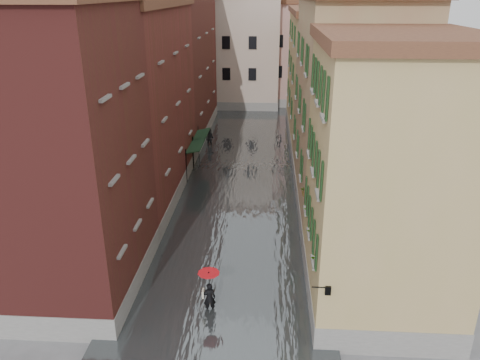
% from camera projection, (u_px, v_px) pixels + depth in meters
% --- Properties ---
extents(ground, '(120.00, 120.00, 0.00)m').
position_uv_depth(ground, '(227.00, 267.00, 24.42)').
color(ground, '#59595C').
rests_on(ground, ground).
extents(floodwater, '(10.00, 60.00, 0.20)m').
position_uv_depth(floodwater, '(242.00, 175.00, 36.41)').
color(floodwater, '#484E50').
rests_on(floodwater, ground).
extents(building_left_near, '(6.00, 8.00, 13.00)m').
position_uv_depth(building_left_near, '(63.00, 160.00, 20.54)').
color(building_left_near, maroon).
rests_on(building_left_near, ground).
extents(building_left_mid, '(6.00, 14.00, 12.50)m').
position_uv_depth(building_left_mid, '(132.00, 108.00, 30.81)').
color(building_left_mid, maroon).
rests_on(building_left_mid, ground).
extents(building_left_far, '(6.00, 16.00, 14.00)m').
position_uv_depth(building_left_far, '(175.00, 63.00, 44.40)').
color(building_left_far, maroon).
rests_on(building_left_far, ground).
extents(building_right_near, '(6.00, 8.00, 11.50)m').
position_uv_depth(building_right_near, '(384.00, 183.00, 20.01)').
color(building_right_near, tan).
rests_on(building_right_near, ground).
extents(building_right_mid, '(6.00, 14.00, 13.00)m').
position_uv_depth(building_right_mid, '(347.00, 107.00, 29.90)').
color(building_right_mid, '#9B8B5E').
rests_on(building_right_mid, ground).
extents(building_right_far, '(6.00, 16.00, 11.50)m').
position_uv_depth(building_right_far, '(323.00, 78.00, 44.06)').
color(building_right_far, tan).
rests_on(building_right_far, ground).
extents(building_end_cream, '(12.00, 9.00, 13.00)m').
position_uv_depth(building_end_cream, '(229.00, 51.00, 57.31)').
color(building_end_cream, beige).
rests_on(building_end_cream, ground).
extents(building_end_pink, '(10.00, 9.00, 12.00)m').
position_uv_depth(building_end_pink, '(302.00, 54.00, 58.82)').
color(building_end_pink, tan).
rests_on(building_end_pink, ground).
extents(awning_near, '(1.09, 3.40, 2.80)m').
position_uv_depth(awning_near, '(196.00, 146.00, 35.38)').
color(awning_near, '#16321C').
rests_on(awning_near, ground).
extents(awning_far, '(1.09, 3.20, 2.80)m').
position_uv_depth(awning_far, '(201.00, 135.00, 38.05)').
color(awning_far, '#16321C').
rests_on(awning_far, ground).
extents(wall_lantern, '(0.71, 0.22, 0.35)m').
position_uv_depth(wall_lantern, '(327.00, 290.00, 17.49)').
color(wall_lantern, black).
rests_on(wall_lantern, ground).
extents(window_planters, '(0.59, 7.93, 0.84)m').
position_uv_depth(window_planters, '(311.00, 215.00, 22.15)').
color(window_planters, '#965531').
rests_on(window_planters, ground).
extents(pedestrian_main, '(0.97, 0.97, 2.06)m').
position_uv_depth(pedestrian_main, '(209.00, 288.00, 20.51)').
color(pedestrian_main, black).
rests_on(pedestrian_main, ground).
extents(pedestrian_far, '(1.00, 0.87, 1.75)m').
position_uv_depth(pedestrian_far, '(210.00, 138.00, 42.81)').
color(pedestrian_far, black).
rests_on(pedestrian_far, ground).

